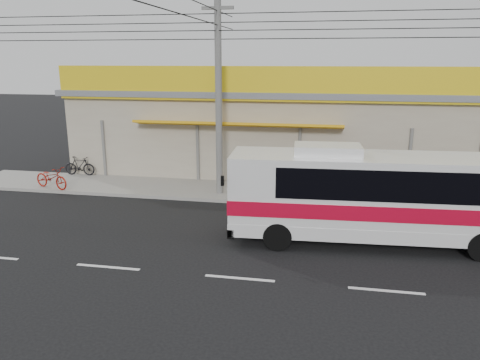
% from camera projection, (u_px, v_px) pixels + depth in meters
% --- Properties ---
extents(ground, '(120.00, 120.00, 0.00)m').
position_uv_depth(ground, '(254.00, 245.00, 15.61)').
color(ground, black).
rests_on(ground, ground).
extents(sidewalk, '(30.00, 3.20, 0.15)m').
position_uv_depth(sidewalk, '(274.00, 193.00, 21.30)').
color(sidewalk, gray).
rests_on(sidewalk, ground).
extents(lane_markings, '(50.00, 0.12, 0.01)m').
position_uv_depth(lane_markings, '(240.00, 278.00, 13.23)').
color(lane_markings, silver).
rests_on(lane_markings, ground).
extents(storefront_building, '(22.60, 9.20, 5.70)m').
position_uv_depth(storefront_building, '(286.00, 128.00, 26.01)').
color(storefront_building, gray).
rests_on(storefront_building, ground).
extents(coach_bus, '(10.90, 2.88, 3.32)m').
position_uv_depth(coach_bus, '(400.00, 193.00, 15.24)').
color(coach_bus, silver).
rests_on(coach_bus, ground).
extents(motorbike_red, '(2.07, 1.24, 1.03)m').
position_uv_depth(motorbike_red, '(51.00, 178.00, 21.75)').
color(motorbike_red, maroon).
rests_on(motorbike_red, sidewalk).
extents(motorbike_dark, '(1.64, 0.50, 0.98)m').
position_uv_depth(motorbike_dark, '(80.00, 166.00, 24.23)').
color(motorbike_dark, black).
rests_on(motorbike_dark, sidewalk).
extents(utility_pole, '(34.00, 14.00, 8.94)m').
position_uv_depth(utility_pole, '(218.00, 25.00, 19.32)').
color(utility_pole, '#5D5D5B').
rests_on(utility_pole, ground).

